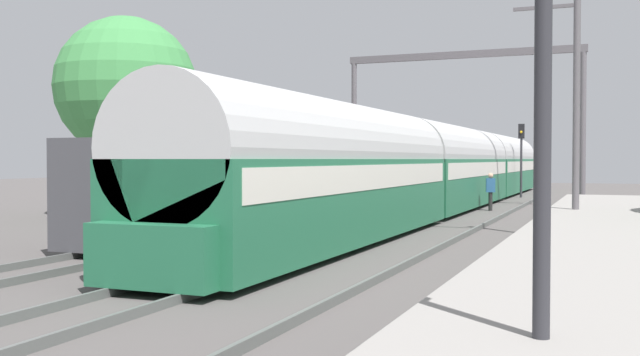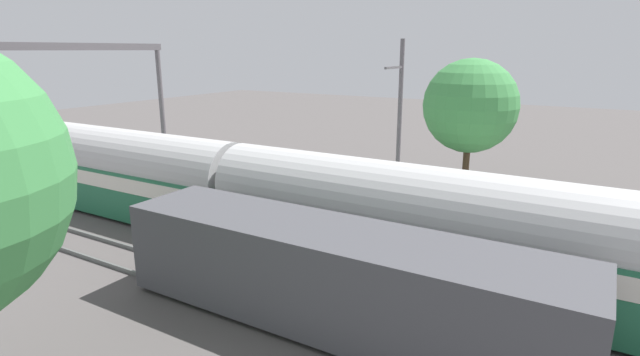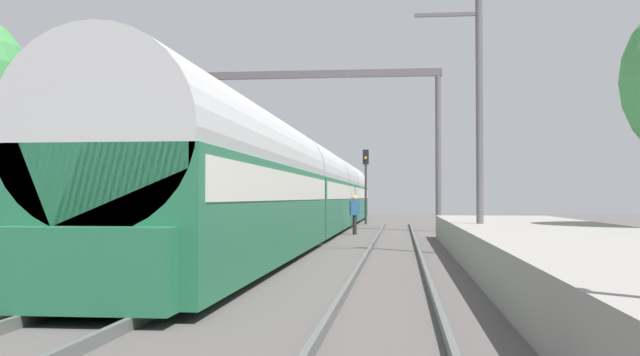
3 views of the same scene
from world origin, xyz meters
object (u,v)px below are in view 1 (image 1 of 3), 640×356
object	(u,v)px
person_crossing	(491,188)
catenary_gantry	(462,96)
railway_signal_far	(521,150)
passenger_train	(452,167)
freight_car	(232,187)
railway_signal_near	(543,64)

from	to	relation	value
person_crossing	catenary_gantry	xyz separation A→B (m)	(-2.01, 3.51, 4.57)
person_crossing	railway_signal_far	size ratio (longest dim) A/B	0.38
passenger_train	catenary_gantry	size ratio (longest dim) A/B	4.08
freight_car	person_crossing	size ratio (longest dim) A/B	7.51
freight_car	person_crossing	world-z (taller)	freight_car
catenary_gantry	railway_signal_far	bearing A→B (deg)	77.92
freight_car	railway_signal_far	size ratio (longest dim) A/B	2.87
person_crossing	freight_car	bearing A→B (deg)	50.77
railway_signal_near	railway_signal_far	distance (m)	40.36
person_crossing	catenary_gantry	size ratio (longest dim) A/B	0.14
passenger_train	catenary_gantry	world-z (taller)	catenary_gantry
freight_car	person_crossing	distance (m)	14.85
railway_signal_near	freight_car	bearing A→B (deg)	127.14
person_crossing	railway_signal_near	xyz separation A→B (m)	(4.72, -27.60, 2.10)
freight_car	railway_signal_near	xyz separation A→B (m)	(10.57, -13.96, 1.65)
railway_signal_far	catenary_gantry	size ratio (longest dim) A/B	0.38
passenger_train	person_crossing	bearing A→B (deg)	-29.41
person_crossing	catenary_gantry	bearing A→B (deg)	-76.17
passenger_train	railway_signal_near	xyz separation A→B (m)	(6.74, -28.74, 1.15)
person_crossing	railway_signal_near	distance (m)	28.08
railway_signal_far	catenary_gantry	distance (m)	9.55
railway_signal_far	passenger_train	bearing A→B (deg)	-99.60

